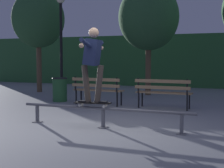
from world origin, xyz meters
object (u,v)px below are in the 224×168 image
(skateboard, at_px, (93,103))
(park_bench_leftmost, at_px, (97,88))
(trash_can, at_px, (60,89))
(skateboarder, at_px, (93,58))
(tree_far_left, at_px, (38,19))
(grind_rail, at_px, (103,112))
(park_bench_left_center, at_px, (163,90))
(lamp_post_left, at_px, (61,32))
(tree_behind_benches, at_px, (149,17))

(skateboard, bearing_deg, park_bench_leftmost, 112.46)
(park_bench_leftmost, relative_size, trash_can, 2.02)
(skateboarder, xyz_separation_m, tree_far_left, (-5.24, 5.80, 1.68))
(tree_far_left, bearing_deg, skateboarder, -47.88)
(grind_rail, bearing_deg, park_bench_left_center, 78.83)
(lamp_post_left, distance_m, trash_can, 2.88)
(lamp_post_left, height_order, trash_can, lamp_post_left)
(skateboard, relative_size, lamp_post_left, 0.20)
(skateboard, xyz_separation_m, tree_far_left, (-5.24, 5.80, 2.62))
(park_bench_leftmost, distance_m, tree_behind_benches, 4.29)
(tree_behind_benches, relative_size, lamp_post_left, 1.12)
(tree_behind_benches, distance_m, trash_can, 4.60)
(skateboard, distance_m, skateboarder, 0.94)
(park_bench_left_center, relative_size, lamp_post_left, 0.41)
(tree_far_left, relative_size, lamp_post_left, 1.12)
(tree_far_left, xyz_separation_m, trash_can, (2.47, -2.46, -2.70))
(lamp_post_left, bearing_deg, tree_far_left, 155.22)
(skateboarder, distance_m, lamp_post_left, 6.40)
(grind_rail, bearing_deg, park_bench_leftmost, 116.28)
(skateboard, relative_size, skateboarder, 0.51)
(park_bench_leftmost, bearing_deg, tree_behind_benches, 78.59)
(tree_far_left, bearing_deg, park_bench_left_center, -24.94)
(skateboard, relative_size, park_bench_leftmost, 0.49)
(grind_rail, distance_m, tree_behind_benches, 6.98)
(grind_rail, distance_m, skateboard, 0.30)
(grind_rail, xyz_separation_m, lamp_post_left, (-3.96, 5.10, 2.15))
(grind_rail, bearing_deg, tree_behind_benches, 96.98)
(skateboarder, xyz_separation_m, trash_can, (-2.77, 3.34, -1.03))
(skateboard, height_order, park_bench_leftmost, park_bench_leftmost)
(skateboarder, distance_m, park_bench_leftmost, 3.34)
(park_bench_leftmost, height_order, tree_behind_benches, tree_behind_benches)
(park_bench_leftmost, height_order, lamp_post_left, lamp_post_left)
(tree_far_left, bearing_deg, trash_can, -44.86)
(tree_behind_benches, xyz_separation_m, lamp_post_left, (-3.18, -1.28, -0.57))
(grind_rail, xyz_separation_m, skateboard, (-0.24, 0.00, 0.17))
(grind_rail, xyz_separation_m, park_bench_leftmost, (-1.47, 2.98, 0.21))
(trash_can, bearing_deg, skateboard, -50.33)
(park_bench_left_center, height_order, tree_far_left, tree_far_left)
(tree_behind_benches, bearing_deg, park_bench_left_center, -68.10)
(park_bench_left_center, xyz_separation_m, tree_behind_benches, (-1.37, 3.41, 2.51))
(skateboard, distance_m, park_bench_left_center, 3.09)
(trash_can, bearing_deg, lamp_post_left, 118.50)
(grind_rail, bearing_deg, skateboard, 180.00)
(skateboard, xyz_separation_m, park_bench_left_center, (0.83, 2.98, 0.03))
(skateboarder, relative_size, trash_can, 1.95)
(tree_behind_benches, relative_size, trash_can, 5.45)
(park_bench_left_center, distance_m, tree_far_left, 7.17)
(park_bench_leftmost, height_order, tree_far_left, tree_far_left)
(tree_far_left, height_order, trash_can, tree_far_left)
(park_bench_left_center, bearing_deg, trash_can, 174.21)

